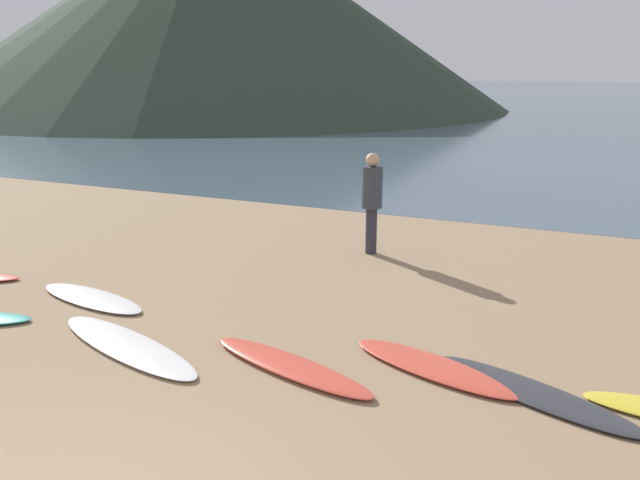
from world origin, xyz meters
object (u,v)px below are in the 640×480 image
surfboard_3 (127,345)px  person_0 (372,195)px  surfboard_5 (434,367)px  surfboard_6 (534,393)px  surfboard_4 (290,366)px  surfboard_2 (92,298)px

surfboard_3 → person_0: 5.23m
surfboard_5 → surfboard_6: (1.07, -0.15, -0.01)m
surfboard_6 → surfboard_3: bearing=-147.3°
surfboard_4 → person_0: 4.86m
person_0 → surfboard_4: bearing=64.1°
surfboard_2 → surfboard_3: 1.89m
surfboard_5 → person_0: bearing=137.7°
surfboard_4 → surfboard_6: (2.51, 0.49, -0.01)m
surfboard_4 → surfboard_2: bearing=-176.0°
surfboard_3 → surfboard_5: surfboard_5 is taller
surfboard_6 → surfboard_5: bearing=-165.1°
surfboard_3 → person_0: size_ratio=1.48×
surfboard_5 → person_0: size_ratio=1.18×
surfboard_2 → surfboard_3: size_ratio=0.78×
surfboard_4 → surfboard_5: 1.58m
surfboard_6 → person_0: size_ratio=1.30×
surfboard_3 → surfboard_6: bearing=28.2°
surfboard_3 → surfboard_6: 4.59m
surfboard_4 → surfboard_5: (1.44, 0.64, -0.00)m
surfboard_2 → surfboard_6: surfboard_2 is taller
surfboard_3 → surfboard_4: (2.02, 0.29, 0.01)m
surfboard_6 → person_0: 5.45m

